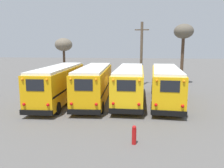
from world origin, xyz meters
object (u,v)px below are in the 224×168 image
Objects in this scene: utility_pole at (141,54)px; school_bus_1 at (94,83)px; school_bus_0 at (59,83)px; school_bus_2 at (130,83)px; fire_hydrant at (134,135)px; bare_tree_1 at (184,34)px; bare_tree_0 at (64,46)px; school_bus_3 at (166,84)px.

school_bus_1 is at bearing -115.86° from utility_pole.
school_bus_2 is at bearing 6.86° from school_bus_0.
school_bus_0 is 10.48× the size of fire_hydrant.
school_bus_2 is 1.30× the size of bare_tree_1.
fire_hydrant is at bearing -61.52° from bare_tree_0.
school_bus_3 is 9.98× the size of fire_hydrant.
bare_tree_1 is at bearing 47.49° from school_bus_1.
school_bus_0 is 12.15m from bare_tree_0.
school_bus_3 reaches higher than fire_hydrant.
school_bus_2 is at bearing -97.25° from utility_pole.
school_bus_3 is at bearing -107.65° from bare_tree_1.
school_bus_2 is at bearing 7.97° from school_bus_1.
school_bus_2 is 3.27m from school_bus_3.
school_bus_0 is 12.29m from utility_pole.
utility_pole is at bearing 104.26° from school_bus_3.
school_bus_1 is 1.26× the size of utility_pole.
utility_pole reaches higher than school_bus_0.
school_bus_0 is 11.16m from fire_hydrant.
school_bus_1 is 13.17m from bare_tree_0.
school_bus_2 is (3.27, 0.46, -0.01)m from school_bus_1.
bare_tree_0 is at bearing 170.69° from utility_pole.
school_bus_2 is 10.12× the size of fire_hydrant.
bare_tree_0 reaches higher than school_bus_1.
school_bus_1 reaches higher than school_bus_3.
school_bus_0 is 1.34× the size of bare_tree_1.
fire_hydrant is (10.61, -19.56, -4.74)m from bare_tree_0.
utility_pole reaches higher than fire_hydrant.
school_bus_2 is (6.55, 0.79, -0.02)m from school_bus_0.
utility_pole is 7.94× the size of fire_hydrant.
bare_tree_1 is (6.57, 10.28, 5.05)m from school_bus_2.
school_bus_1 reaches higher than school_bus_2.
school_bus_3 is at bearing 74.05° from fire_hydrant.
school_bus_3 is at bearing -38.23° from bare_tree_0.
bare_tree_1 reaches higher than school_bus_2.
school_bus_0 is 1.32× the size of utility_pole.
school_bus_1 is at bearing -172.03° from school_bus_2.
school_bus_3 is 1.63× the size of bare_tree_0.
fire_hydrant is at bearing -49.47° from school_bus_0.
school_bus_3 is at bearing -1.27° from school_bus_2.
school_bus_2 is 8.95m from utility_pole.
school_bus_1 is 9.68m from fire_hydrant.
bare_tree_0 is (-9.95, 10.34, 3.50)m from school_bus_2.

